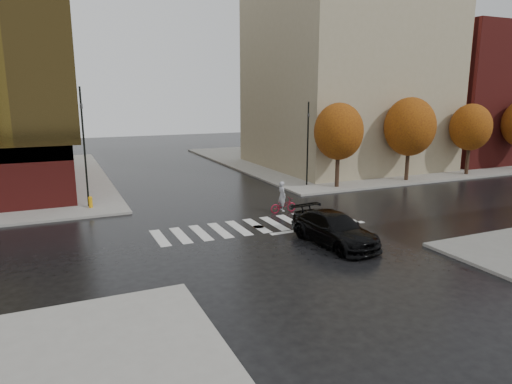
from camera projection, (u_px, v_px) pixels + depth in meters
ground at (260, 228)px, 25.32m from camera, size 120.00×120.00×0.00m
sidewalk_ne at (350, 158)px, 52.42m from camera, size 30.00×30.00×0.15m
crosswalk at (257, 226)px, 25.76m from camera, size 12.00×3.00×0.01m
building_ne_tan at (345, 75)px, 45.34m from camera, size 16.00×16.00×18.00m
building_ne_brick at (468, 95)px, 51.25m from camera, size 14.00×14.00×14.00m
tree_ne_a at (339, 132)px, 34.97m from camera, size 3.80×3.80×6.50m
tree_ne_b at (410, 127)px, 37.73m from camera, size 4.20×4.20×6.89m
tree_ne_c at (471, 127)px, 40.57m from camera, size 3.60×3.60×6.31m
sedan at (334, 229)px, 22.50m from camera, size 2.65×5.53×1.55m
cyclist at (283, 202)px, 28.47m from camera, size 1.78×0.70×2.00m
traffic_light_nw at (84, 139)px, 28.80m from camera, size 0.19×0.16×7.60m
traffic_light_ne at (308, 139)px, 35.82m from camera, size 0.18×0.20×6.55m
fire_hydrant at (90, 201)px, 29.20m from camera, size 0.27×0.27×0.75m
manhole at (258, 227)px, 25.53m from camera, size 0.76×0.76×0.01m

